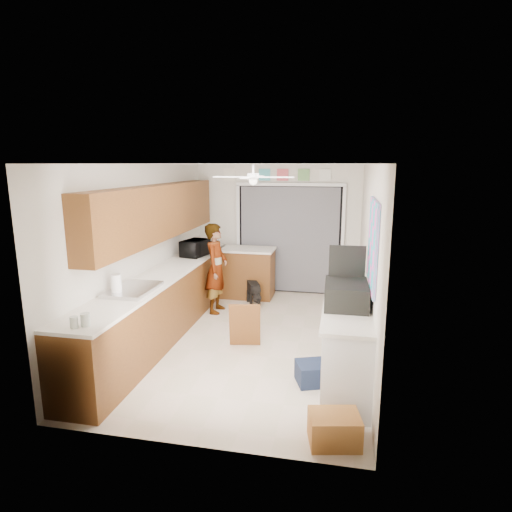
{
  "coord_description": "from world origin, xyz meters",
  "views": [
    {
      "loc": [
        1.24,
        -5.74,
        2.49
      ],
      "look_at": [
        0.0,
        0.4,
        1.15
      ],
      "focal_mm": 30.0,
      "sensor_mm": 36.0,
      "label": 1
    }
  ],
  "objects_px": {
    "man": "(216,268)",
    "suitcase": "(346,294)",
    "paper_towel_roll": "(116,285)",
    "cardboard_box": "(334,429)",
    "navy_crate": "(314,373)",
    "dog": "(253,292)",
    "microwave": "(195,248)"
  },
  "relations": [
    {
      "from": "paper_towel_roll",
      "to": "navy_crate",
      "type": "bearing_deg",
      "value": 1.83
    },
    {
      "from": "suitcase",
      "to": "dog",
      "type": "bearing_deg",
      "value": 120.55
    },
    {
      "from": "cardboard_box",
      "to": "dog",
      "type": "distance_m",
      "value": 4.05
    },
    {
      "from": "suitcase",
      "to": "navy_crate",
      "type": "distance_m",
      "value": 1.01
    },
    {
      "from": "navy_crate",
      "to": "man",
      "type": "height_order",
      "value": "man"
    },
    {
      "from": "microwave",
      "to": "suitcase",
      "type": "distance_m",
      "value": 3.37
    },
    {
      "from": "man",
      "to": "suitcase",
      "type": "bearing_deg",
      "value": -133.5
    },
    {
      "from": "man",
      "to": "dog",
      "type": "relative_size",
      "value": 2.62
    },
    {
      "from": "cardboard_box",
      "to": "dog",
      "type": "bearing_deg",
      "value": 112.19
    },
    {
      "from": "dog",
      "to": "microwave",
      "type": "bearing_deg",
      "value": -179.96
    },
    {
      "from": "suitcase",
      "to": "navy_crate",
      "type": "height_order",
      "value": "suitcase"
    },
    {
      "from": "dog",
      "to": "cardboard_box",
      "type": "bearing_deg",
      "value": -90.62
    },
    {
      "from": "cardboard_box",
      "to": "man",
      "type": "xyz_separation_m",
      "value": [
        -2.07,
        3.24,
        0.63
      ]
    },
    {
      "from": "paper_towel_roll",
      "to": "cardboard_box",
      "type": "relative_size",
      "value": 0.57
    },
    {
      "from": "paper_towel_roll",
      "to": "dog",
      "type": "height_order",
      "value": "paper_towel_roll"
    },
    {
      "from": "microwave",
      "to": "cardboard_box",
      "type": "distance_m",
      "value": 4.27
    },
    {
      "from": "microwave",
      "to": "man",
      "type": "xyz_separation_m",
      "value": [
        0.41,
        -0.11,
        -0.31
      ]
    },
    {
      "from": "suitcase",
      "to": "navy_crate",
      "type": "bearing_deg",
      "value": -168.42
    },
    {
      "from": "microwave",
      "to": "cardboard_box",
      "type": "bearing_deg",
      "value": -132.97
    },
    {
      "from": "paper_towel_roll",
      "to": "cardboard_box",
      "type": "bearing_deg",
      "value": -20.67
    },
    {
      "from": "suitcase",
      "to": "dog",
      "type": "height_order",
      "value": "suitcase"
    },
    {
      "from": "microwave",
      "to": "man",
      "type": "relative_size",
      "value": 0.33
    },
    {
      "from": "paper_towel_roll",
      "to": "dog",
      "type": "bearing_deg",
      "value": 67.9
    },
    {
      "from": "microwave",
      "to": "man",
      "type": "bearing_deg",
      "value": -95.01
    },
    {
      "from": "paper_towel_roll",
      "to": "cardboard_box",
      "type": "xyz_separation_m",
      "value": [
        2.65,
        -1.0,
        -0.93
      ]
    },
    {
      "from": "paper_towel_roll",
      "to": "man",
      "type": "height_order",
      "value": "man"
    },
    {
      "from": "paper_towel_roll",
      "to": "cardboard_box",
      "type": "height_order",
      "value": "paper_towel_roll"
    },
    {
      "from": "man",
      "to": "dog",
      "type": "distance_m",
      "value": 0.92
    },
    {
      "from": "microwave",
      "to": "suitcase",
      "type": "height_order",
      "value": "microwave"
    },
    {
      "from": "paper_towel_roll",
      "to": "man",
      "type": "xyz_separation_m",
      "value": [
        0.58,
        2.24,
        -0.3
      ]
    },
    {
      "from": "microwave",
      "to": "cardboard_box",
      "type": "xyz_separation_m",
      "value": [
        2.47,
        -3.35,
        -0.94
      ]
    },
    {
      "from": "paper_towel_roll",
      "to": "man",
      "type": "bearing_deg",
      "value": 75.52
    }
  ]
}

